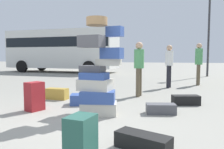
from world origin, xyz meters
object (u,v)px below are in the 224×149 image
at_px(suitcase_tower, 99,77).
at_px(parked_bus, 62,48).
at_px(suitcase_charcoal_left_side, 161,109).
at_px(suitcase_tan_right_side, 57,94).
at_px(suitcase_black_upright_blue, 143,142).
at_px(person_bearded_onlooker, 199,60).
at_px(suitcase_teal_foreground_far, 81,148).
at_px(suitcase_black_foreground_near, 186,100).
at_px(person_passerby_in_red, 169,62).
at_px(lamp_post, 209,17).
at_px(suitcase_maroon_white_trunk, 35,96).
at_px(suitcase_navy_behind_tower, 86,99).
at_px(person_tourist_with_camera, 139,64).

height_order(suitcase_tower, parked_bus, parked_bus).
distance_m(suitcase_charcoal_left_side, suitcase_tan_right_side, 3.05).
distance_m(suitcase_black_upright_blue, person_bearded_onlooker, 7.36).
bearing_deg(suitcase_tower, suitcase_charcoal_left_side, 15.02).
distance_m(suitcase_teal_foreground_far, suitcase_black_foreground_near, 4.04).
bearing_deg(suitcase_tan_right_side, person_passerby_in_red, 48.38).
bearing_deg(suitcase_black_upright_blue, suitcase_black_foreground_near, 98.31).
height_order(suitcase_tower, lamp_post, lamp_post).
bearing_deg(parked_bus, suitcase_maroon_white_trunk, -63.05).
relative_size(suitcase_navy_behind_tower, suitcase_maroon_white_trunk, 1.20).
height_order(suitcase_tower, suitcase_tan_right_side, suitcase_tower).
bearing_deg(person_bearded_onlooker, suitcase_charcoal_left_side, 0.09).
relative_size(suitcase_navy_behind_tower, person_bearded_onlooker, 0.44).
bearing_deg(suitcase_black_upright_blue, person_tourist_with_camera, 120.46).
xyz_separation_m(suitcase_tower, person_tourist_with_camera, (0.55, 2.29, 0.20)).
distance_m(suitcase_black_upright_blue, person_tourist_with_camera, 4.02).
distance_m(suitcase_navy_behind_tower, suitcase_black_foreground_near, 2.51).
bearing_deg(suitcase_navy_behind_tower, person_bearded_onlooker, 38.05).
bearing_deg(person_passerby_in_red, person_bearded_onlooker, 148.22).
relative_size(suitcase_tower, suitcase_teal_foreground_far, 3.13).
distance_m(suitcase_charcoal_left_side, suitcase_black_foreground_near, 1.20).
xyz_separation_m(suitcase_teal_foreground_far, person_passerby_in_red, (0.85, 6.84, 0.67)).
bearing_deg(person_bearded_onlooker, suitcase_navy_behind_tower, -19.55).
height_order(suitcase_tan_right_side, person_tourist_with_camera, person_tourist_with_camera).
relative_size(suitcase_tower, person_bearded_onlooker, 1.14).
bearing_deg(person_tourist_with_camera, suitcase_black_upright_blue, 16.56).
height_order(suitcase_teal_foreground_far, person_passerby_in_red, person_passerby_in_red).
bearing_deg(lamp_post, suitcase_black_foreground_near, -102.15).
bearing_deg(parked_bus, person_passerby_in_red, -37.87).
xyz_separation_m(suitcase_teal_foreground_far, suitcase_navy_behind_tower, (-1.18, 3.25, -0.19)).
bearing_deg(lamp_post, suitcase_tan_right_side, -121.36).
bearing_deg(suitcase_charcoal_left_side, suitcase_tower, -176.90).
xyz_separation_m(suitcase_tower, suitcase_charcoal_left_side, (1.27, 0.34, -0.68)).
bearing_deg(person_tourist_with_camera, lamp_post, 166.23).
distance_m(suitcase_navy_behind_tower, suitcase_maroon_white_trunk, 1.27).
bearing_deg(suitcase_teal_foreground_far, suitcase_black_upright_blue, 67.27).
distance_m(person_tourist_with_camera, parked_bus, 11.49).
xyz_separation_m(suitcase_teal_foreground_far, suitcase_maroon_white_trunk, (-2.07, 2.37, 0.00)).
bearing_deg(suitcase_black_foreground_near, suitcase_tower, -158.25).
relative_size(suitcase_teal_foreground_far, suitcase_tan_right_side, 1.06).
bearing_deg(parked_bus, person_tourist_with_camera, -48.84).
bearing_deg(suitcase_maroon_white_trunk, parked_bus, 134.87).
height_order(suitcase_maroon_white_trunk, person_passerby_in_red, person_passerby_in_red).
distance_m(suitcase_tan_right_side, suitcase_navy_behind_tower, 1.14).
bearing_deg(suitcase_teal_foreground_far, suitcase_black_foreground_near, 80.65).
bearing_deg(suitcase_navy_behind_tower, person_passerby_in_red, 42.98).
bearing_deg(suitcase_navy_behind_tower, suitcase_tan_right_side, 139.41).
relative_size(suitcase_tan_right_side, parked_bus, 0.07).
xyz_separation_m(suitcase_black_upright_blue, parked_bus, (-7.62, 12.90, 1.72)).
bearing_deg(suitcase_maroon_white_trunk, person_tourist_with_camera, 70.08).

